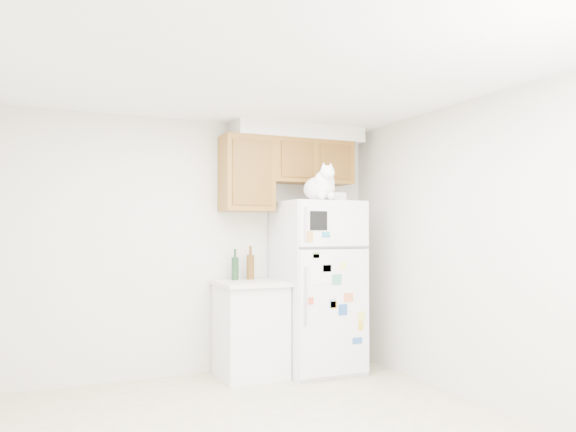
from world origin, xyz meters
TOP-DOWN VIEW (x-y plane):
  - room_shell at (0.12, 0.24)m, footprint 3.84×4.04m
  - refrigerator at (1.18, 1.61)m, footprint 0.76×0.78m
  - base_counter at (0.49, 1.68)m, footprint 0.64×0.64m
  - cat at (1.11, 1.38)m, footprint 0.35×0.51m
  - storage_box_back at (1.33, 1.74)m, footprint 0.21×0.18m
  - storage_box_front at (1.36, 1.53)m, footprint 0.15×0.11m
  - bottle_green at (0.39, 1.86)m, footprint 0.07×0.07m
  - bottle_amber at (0.55, 1.85)m, footprint 0.08×0.08m

SIDE VIEW (x-z plane):
  - base_counter at x=0.49m, z-range 0.00..0.92m
  - refrigerator at x=1.18m, z-range 0.00..1.70m
  - bottle_green at x=0.39m, z-range 0.92..1.23m
  - bottle_amber at x=0.55m, z-range 0.92..1.26m
  - room_shell at x=0.12m, z-range 0.41..2.93m
  - storage_box_front at x=1.36m, z-range 1.70..1.79m
  - storage_box_back at x=1.33m, z-range 1.70..1.80m
  - cat at x=1.11m, z-range 1.65..2.01m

